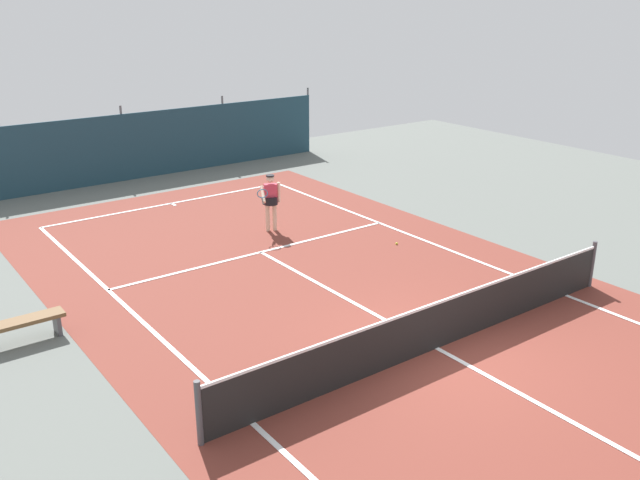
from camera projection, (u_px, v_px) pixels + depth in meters
The scene contains 8 objects.
ground_plane at pixel (436, 348), 13.13m from camera, with size 36.00×36.00×0.00m, color slate.
court_surface at pixel (436, 348), 13.13m from camera, with size 11.02×26.60×0.01m.
tennis_net at pixel (438, 325), 12.96m from camera, with size 10.12×0.10×1.10m.
back_fence at pixel (121, 160), 25.09m from camera, with size 16.30×0.98×2.70m.
tennis_player at pixel (271, 198), 19.31m from camera, with size 0.85×0.64×1.64m.
tennis_ball_near_player at pixel (397, 244), 18.53m from camera, with size 0.07×0.07×0.07m, color #CCDB33.
parked_car at pixel (50, 153), 25.42m from camera, with size 2.43×4.40×1.68m.
courtside_bench at pixel (22, 325), 13.23m from camera, with size 1.60×0.40×0.49m.
Camera 1 is at (-8.70, -8.05, 6.43)m, focal length 38.42 mm.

